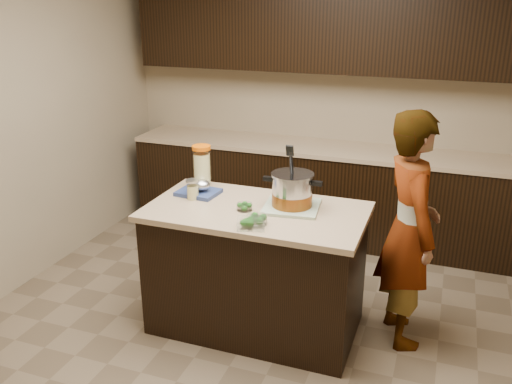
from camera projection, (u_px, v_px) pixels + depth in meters
The scene contains 13 objects.
ground_plane at pixel (256, 324), 3.92m from camera, with size 4.00×4.00×0.00m, color brown.
room_shell at pixel (256, 86), 3.33m from camera, with size 4.04×4.04×2.72m.
back_cabinets at pixel (319, 141), 5.13m from camera, with size 3.60×0.63×2.33m.
island at pixel (256, 269), 3.76m from camera, with size 1.46×0.81×0.90m.
dish_towel at pixel (292, 207), 3.62m from camera, with size 0.36×0.36×0.02m, color #66885C.
stock_pot at pixel (292, 192), 3.58m from camera, with size 0.40×0.30×0.40m.
lemonade_pitcher at pixel (202, 170), 3.92m from camera, with size 0.17×0.17×0.33m.
mason_jar at pixel (193, 190), 3.76m from camera, with size 0.12×0.12×0.15m.
broccoli_tub_left at pixel (245, 207), 3.58m from camera, with size 0.10×0.10×0.05m.
broccoli_tub_right at pixel (257, 220), 3.36m from camera, with size 0.17×0.17×0.06m.
broccoli_tub_rect at pixel (251, 224), 3.30m from camera, with size 0.20×0.17×0.06m.
blue_tray at pixel (199, 189), 3.86m from camera, with size 0.30×0.25×0.11m.
person at pixel (409, 230), 3.53m from camera, with size 0.58×0.38×1.60m, color gray.
Camera 1 is at (1.15, -3.15, 2.24)m, focal length 38.00 mm.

